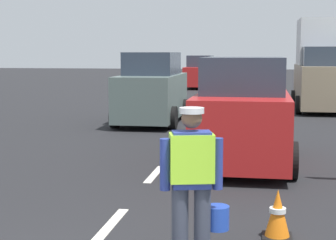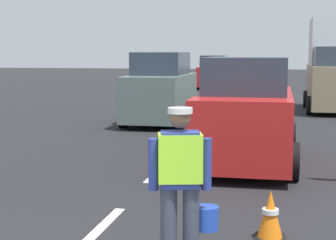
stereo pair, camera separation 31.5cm
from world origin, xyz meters
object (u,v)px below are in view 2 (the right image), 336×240
car_oncoming_third (214,73)px  delivery_truck (335,69)px  road_worker (182,177)px  car_outgoing_ahead (246,115)px  traffic_cone_near (270,215)px  car_oncoming_lead (161,91)px

car_oncoming_third → delivery_truck: bearing=-63.3°
road_worker → car_outgoing_ahead: car_outgoing_ahead is taller
delivery_truck → car_oncoming_third: (-6.09, 12.11, -0.66)m
traffic_cone_near → car_oncoming_lead: car_oncoming_lead is taller
delivery_truck → car_oncoming_lead: (-5.72, -5.00, -0.57)m
delivery_truck → car_outgoing_ahead: delivery_truck is taller
road_worker → delivery_truck: delivery_truck is taller
delivery_truck → car_oncoming_third: bearing=116.7°
car_oncoming_lead → car_oncoming_third: bearing=91.2°
car_outgoing_ahead → car_oncoming_lead: 6.58m
traffic_cone_near → car_oncoming_lead: bearing=109.3°
car_oncoming_third → traffic_cone_near: bearing=-81.7°
road_worker → car_oncoming_lead: (-2.70, 11.21, 0.11)m
car_oncoming_lead → car_outgoing_ahead: bearing=-62.5°
car_outgoing_ahead → road_worker: bearing=-93.7°
traffic_cone_near → delivery_truck: delivery_truck is taller
delivery_truck → car_oncoming_lead: size_ratio=1.15×
road_worker → traffic_cone_near: 1.44m
delivery_truck → car_oncoming_third: 13.57m
car_outgoing_ahead → car_oncoming_third: car_outgoing_ahead is taller
delivery_truck → road_worker: bearing=-100.6°
car_oncoming_lead → car_oncoming_third: car_oncoming_lead is taller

